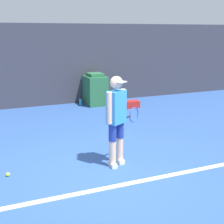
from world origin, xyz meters
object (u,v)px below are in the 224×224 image
(covered_chair, at_px, (95,90))
(water_bottle, at_px, (81,102))
(tennis_player, at_px, (117,117))
(tennis_ball, at_px, (8,174))
(equipment_bag, at_px, (129,104))

(covered_chair, relative_size, water_bottle, 4.66)
(tennis_player, xyz_separation_m, tennis_ball, (-1.89, 0.24, -0.87))
(tennis_player, distance_m, covered_chair, 4.88)
(tennis_player, relative_size, equipment_bag, 2.61)
(tennis_player, bearing_deg, tennis_ball, 143.19)
(tennis_ball, bearing_deg, covered_chair, 54.77)
(tennis_ball, height_order, equipment_bag, equipment_bag)
(covered_chair, bearing_deg, equipment_bag, -45.79)
(equipment_bag, xyz_separation_m, water_bottle, (-1.31, 0.98, -0.00))
(tennis_ball, bearing_deg, tennis_player, -7.37)
(tennis_ball, distance_m, water_bottle, 5.29)
(covered_chair, bearing_deg, water_bottle, 166.02)
(water_bottle, bearing_deg, equipment_bag, -36.64)
(covered_chair, relative_size, equipment_bag, 1.67)
(tennis_player, relative_size, water_bottle, 7.26)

